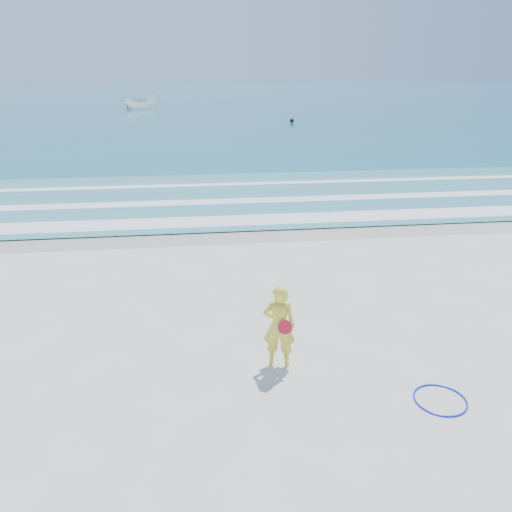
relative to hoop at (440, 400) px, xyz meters
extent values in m
plane|color=silver|center=(-2.88, 0.85, -0.02)|extent=(400.00, 400.00, 0.00)
cube|color=#B2A893|center=(-2.88, 9.85, -0.01)|extent=(400.00, 2.40, 0.00)
cube|color=#19727F|center=(-2.88, 105.85, 0.00)|extent=(400.00, 190.00, 0.04)
cube|color=#59B7AD|center=(-2.88, 14.85, 0.03)|extent=(400.00, 10.00, 0.01)
cube|color=white|center=(-2.88, 11.15, 0.04)|extent=(400.00, 1.40, 0.01)
cube|color=white|center=(-2.88, 14.05, 0.04)|extent=(400.00, 0.90, 0.01)
cube|color=white|center=(-2.88, 17.35, 0.04)|extent=(400.00, 0.60, 0.01)
torus|color=#0E1DFF|center=(0.00, 0.00, 0.00)|extent=(1.11, 1.11, 0.03)
imported|color=white|center=(-10.65, 65.00, 0.98)|extent=(5.22, 2.87, 1.91)
sphere|color=black|center=(6.15, 45.30, 0.25)|extent=(0.44, 0.44, 0.44)
imported|color=yellow|center=(-2.62, 1.47, 0.83)|extent=(0.70, 0.54, 1.69)
cylinder|color=red|center=(-2.54, 1.29, 0.90)|extent=(0.27, 0.08, 0.27)
camera|label=1|loc=(-4.09, -6.79, 5.45)|focal=35.00mm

